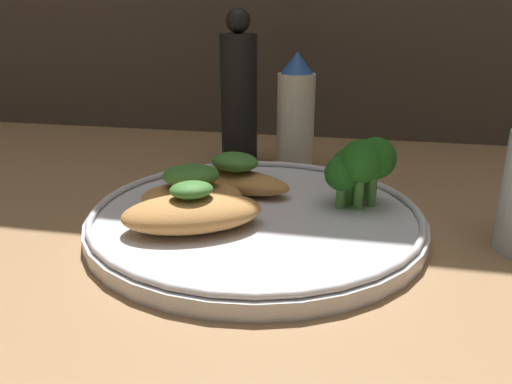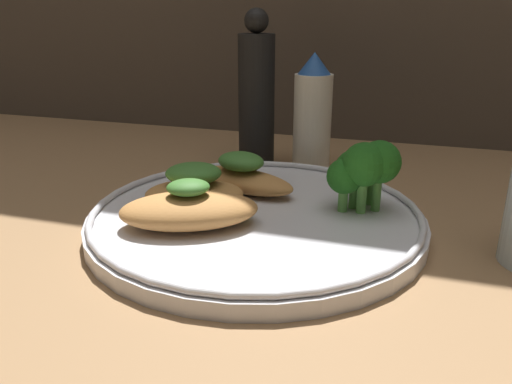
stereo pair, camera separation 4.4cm
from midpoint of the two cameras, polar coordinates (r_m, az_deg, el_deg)
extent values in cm
cube|color=#936D47|center=(45.91, -2.78, -4.63)|extent=(180.00, 180.00, 1.00)
cylinder|color=silver|center=(45.43, -2.80, -3.25)|extent=(30.20, 30.20, 1.40)
torus|color=silver|center=(45.04, -2.82, -2.08)|extent=(29.60, 29.60, 0.60)
ellipsoid|color=#BC7F42|center=(42.06, -10.30, -2.43)|extent=(13.24, 10.64, 2.80)
ellipsoid|color=#3D752D|center=(41.34, -10.47, 0.20)|extent=(4.48, 4.13, 1.31)
ellipsoid|color=#BC7F42|center=(46.66, -10.00, -0.49)|extent=(10.67, 8.72, 2.24)
ellipsoid|color=#3D752D|center=(46.00, -10.15, 1.91)|extent=(6.23, 5.59, 1.87)
ellipsoid|color=#BC7F42|center=(50.22, -4.96, 1.21)|extent=(12.49, 7.29, 2.22)
ellipsoid|color=#3D752D|center=(49.61, -5.03, 3.41)|extent=(5.68, 4.99, 1.81)
cylinder|color=#569942|center=(46.93, 10.55, 0.26)|extent=(0.80, 0.80, 3.27)
sphere|color=#1E5B19|center=(46.03, 10.79, 3.76)|extent=(3.86, 3.86, 3.86)
cylinder|color=#569942|center=(48.39, 9.82, 0.77)|extent=(0.87, 0.87, 3.05)
sphere|color=#1E5B19|center=(47.65, 10.00, 3.57)|extent=(2.68, 2.68, 2.68)
cylinder|color=#569942|center=(47.24, 8.05, -0.08)|extent=(0.86, 0.86, 2.32)
sphere|color=#1E5B19|center=(46.45, 8.20, 2.81)|extent=(3.82, 3.82, 3.82)
cylinder|color=#569942|center=(46.24, 6.94, -0.55)|extent=(0.87, 0.87, 2.21)
sphere|color=#1E5B19|center=(45.51, 7.05, 2.08)|extent=(3.21, 3.21, 3.21)
cylinder|color=#569942|center=(46.10, 9.00, -0.07)|extent=(0.88, 0.88, 3.18)
sphere|color=#1E5B19|center=(45.18, 9.20, 3.46)|extent=(3.92, 3.92, 3.92)
cylinder|color=silver|center=(62.14, 2.49, 8.06)|extent=(4.62, 4.62, 11.57)
cone|color=#23519E|center=(61.07, 2.59, 14.55)|extent=(3.93, 3.93, 2.54)
cylinder|color=black|center=(63.21, -4.01, 10.31)|extent=(4.52, 4.52, 16.07)
sphere|color=black|center=(62.33, -4.23, 18.95)|extent=(2.94, 2.94, 2.94)
camera|label=1|loc=(0.02, -92.86, -1.04)|focal=35.00mm
camera|label=2|loc=(0.02, 87.14, 1.04)|focal=35.00mm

